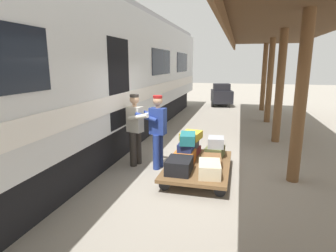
{
  "coord_description": "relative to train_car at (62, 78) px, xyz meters",
  "views": [
    {
      "loc": [
        -0.86,
        5.96,
        2.39
      ],
      "look_at": [
        0.52,
        0.54,
        1.15
      ],
      "focal_mm": 29.99,
      "sensor_mm": 36.0,
      "label": 1
    }
  ],
  "objects": [
    {
      "name": "platform_canopy",
      "position": [
        -5.26,
        0.0,
        1.21
      ],
      "size": [
        3.2,
        19.62,
        3.56
      ],
      "color": "brown",
      "rests_on": "ground_plane"
    },
    {
      "name": "suitcase_gray_aluminum",
      "position": [
        -3.69,
        -0.35,
        -1.43
      ],
      "size": [
        0.39,
        0.46,
        0.23
      ],
      "primitive_type": "cube",
      "rotation": [
        0.0,
        0.0,
        0.07
      ],
      "color": "#9EA0A5",
      "rests_on": "suitcase_olive_duffel"
    },
    {
      "name": "porter_in_overalls",
      "position": [
        -2.37,
        -0.03,
        -1.14
      ],
      "size": [
        0.7,
        0.48,
        1.7
      ],
      "color": "navy",
      "rests_on": "ground_plane"
    },
    {
      "name": "baggage_tug",
      "position": [
        -3.15,
        -10.45,
        -1.43
      ],
      "size": [
        1.4,
        1.87,
        1.3
      ],
      "color": "black",
      "rests_on": "ground_plane"
    },
    {
      "name": "suitcase_cream_canvas",
      "position": [
        -3.67,
        0.83,
        -1.64
      ],
      "size": [
        0.49,
        0.67,
        0.26
      ],
      "primitive_type": "cube",
      "rotation": [
        0.0,
        0.0,
        0.13
      ],
      "color": "beige",
      "rests_on": "luggage_cart"
    },
    {
      "name": "suitcase_navy_fabric",
      "position": [
        -3.09,
        0.21,
        -1.43
      ],
      "size": [
        0.32,
        0.43,
        0.17
      ],
      "primitive_type": "cube",
      "rotation": [
        0.0,
        0.0,
        -0.02
      ],
      "color": "navy",
      "rests_on": "suitcase_orange_carryall"
    },
    {
      "name": "suitcase_brown_leather",
      "position": [
        -3.67,
        0.24,
        -1.68
      ],
      "size": [
        0.42,
        0.6,
        0.18
      ],
      "primitive_type": "cube",
      "rotation": [
        0.0,
        0.0,
        0.1
      ],
      "color": "brown",
      "rests_on": "luggage_cart"
    },
    {
      "name": "suitcase_orange_carryall",
      "position": [
        -3.07,
        0.24,
        -1.64
      ],
      "size": [
        0.43,
        0.5,
        0.26
      ],
      "primitive_type": "cube",
      "rotation": [
        0.0,
        0.0,
        -0.03
      ],
      "color": "#CC6B23",
      "rests_on": "luggage_cart"
    },
    {
      "name": "ground_plane",
      "position": [
        -3.29,
        0.0,
        -2.06
      ],
      "size": [
        60.0,
        60.0,
        0.0
      ],
      "primitive_type": "plane",
      "color": "gray"
    },
    {
      "name": "suitcase_yellow_case",
      "position": [
        -3.1,
        -0.39,
        -1.33
      ],
      "size": [
        0.5,
        0.6,
        0.18
      ],
      "primitive_type": "cube",
      "rotation": [
        0.0,
        0.0,
        -0.16
      ],
      "color": "gold",
      "rests_on": "suitcase_slate_roller"
    },
    {
      "name": "luggage_cart",
      "position": [
        -3.37,
        0.24,
        -1.82
      ],
      "size": [
        1.32,
        2.14,
        0.29
      ],
      "color": "brown",
      "rests_on": "ground_plane"
    },
    {
      "name": "suitcase_slate_roller",
      "position": [
        -3.09,
        -0.36,
        -1.51
      ],
      "size": [
        0.37,
        0.41,
        0.19
      ],
      "primitive_type": "cube",
      "rotation": [
        0.0,
        0.0,
        -0.1
      ],
      "color": "#4C515B",
      "rests_on": "suitcase_burgundy_valise"
    },
    {
      "name": "suitcase_teal_softside",
      "position": [
        -3.12,
        0.19,
        -1.24
      ],
      "size": [
        0.38,
        0.58,
        0.21
      ],
      "primitive_type": "cube",
      "rotation": [
        0.0,
        0.0,
        0.13
      ],
      "color": "#1E666B",
      "rests_on": "suitcase_navy_fabric"
    },
    {
      "name": "porter_by_door",
      "position": [
        -1.83,
        -0.09,
        -1.14
      ],
      "size": [
        0.73,
        0.55,
        1.7
      ],
      "color": "#332D28",
      "rests_on": "ground_plane"
    },
    {
      "name": "train_car",
      "position": [
        0.0,
        0.0,
        0.0
      ],
      "size": [
        3.02,
        20.36,
        4.0
      ],
      "color": "silver",
      "rests_on": "ground_plane"
    },
    {
      "name": "suitcase_burgundy_valise",
      "position": [
        -3.07,
        -0.35,
        -1.69
      ],
      "size": [
        0.49,
        0.61,
        0.16
      ],
      "primitive_type": "cube",
      "rotation": [
        0.0,
        0.0,
        -0.13
      ],
      "color": "maroon",
      "rests_on": "luggage_cart"
    },
    {
      "name": "suitcase_black_hardshell",
      "position": [
        -3.07,
        0.83,
        -1.63
      ],
      "size": [
        0.48,
        0.6,
        0.28
      ],
      "primitive_type": "cube",
      "rotation": [
        0.0,
        0.0,
        0.01
      ],
      "color": "black",
      "rests_on": "luggage_cart"
    },
    {
      "name": "suitcase_olive_duffel",
      "position": [
        -3.67,
        -0.35,
        -1.66
      ],
      "size": [
        0.45,
        0.54,
        0.23
      ],
      "primitive_type": "cube",
      "rotation": [
        0.0,
        0.0,
        -0.14
      ],
      "color": "brown",
      "rests_on": "luggage_cart"
    }
  ]
}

